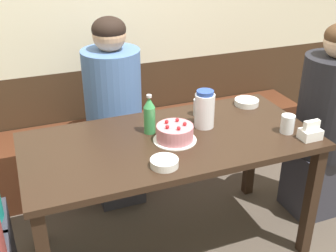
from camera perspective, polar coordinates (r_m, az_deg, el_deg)
name	(u,v)px	position (r m, az deg, el deg)	size (l,w,h in m)	color
ground_plane	(170,246)	(2.65, 0.29, -15.88)	(12.00, 12.00, 0.00)	#4C4238
back_wall	(114,4)	(3.01, -7.30, 16.02)	(4.80, 0.04, 2.50)	#3D2819
bench_seat	(130,150)	(3.16, -5.23, -3.27)	(2.72, 0.38, 0.45)	#472314
dining_table	(170,154)	(2.27, 0.33, -3.76)	(1.55, 0.74, 0.74)	black
birthday_cake	(175,133)	(2.18, 0.94, -0.98)	(0.23, 0.23, 0.11)	white
water_pitcher	(205,109)	(2.32, 4.97, 2.27)	(0.11, 0.11, 0.21)	white
soju_bottle	(149,115)	(2.24, -2.53, 1.50)	(0.06, 0.06, 0.22)	#388E4C
napkin_holder	(310,132)	(2.33, 18.74, -0.80)	(0.11, 0.08, 0.11)	white
bowl_soup_white	(164,163)	(1.98, -0.50, -4.99)	(0.13, 0.13, 0.04)	white
bowl_rice_small	(247,102)	(2.66, 10.60, 3.18)	(0.15, 0.15, 0.04)	white
glass_water_tall	(199,107)	(2.47, 4.16, 2.55)	(0.06, 0.06, 0.10)	silver
glass_tumbler_short	(288,124)	(2.35, 15.88, 0.27)	(0.07, 0.07, 0.10)	silver
person_teal_shirt	(325,126)	(2.79, 20.48, 0.03)	(0.37, 0.37, 1.26)	#33333D
person_pale_blue_shirt	(114,115)	(2.77, -7.30, 1.53)	(0.37, 0.37, 1.26)	#33333D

